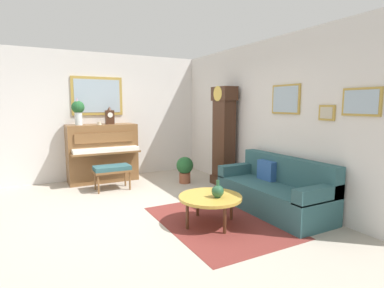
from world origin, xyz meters
The scene contains 14 objects.
ground_plane centered at (0.00, 0.00, -0.05)m, with size 6.40×6.00×0.10m, color #B2A899.
wall_left centered at (-2.60, 0.00, 1.41)m, with size 0.13×4.90×2.80m.
wall_back centered at (0.02, 2.40, 1.40)m, with size 5.30×0.13×2.80m.
area_rug centered at (0.97, 0.91, 0.00)m, with size 2.10×1.50×0.01m, color maroon.
piano centered at (-2.23, -0.03, 0.63)m, with size 0.87×1.44×1.24m.
piano_bench centered at (-1.41, -0.02, 0.41)m, with size 0.42×0.70×0.48m.
grandfather_clock centered at (-0.71, 2.11, 0.96)m, with size 0.52×0.34×2.03m.
couch centered at (0.97, 1.95, 0.31)m, with size 1.90×0.80×0.84m.
coffee_table centered at (0.98, 0.76, 0.38)m, with size 0.88×0.88×0.41m.
mantel_clock centered at (-2.23, 0.15, 1.41)m, with size 0.13×0.18×0.38m.
flower_vase centered at (-2.23, -0.49, 1.55)m, with size 0.26×0.26×0.58m.
teacup centered at (-2.10, -0.10, 1.26)m, with size 0.12×0.12×0.06m.
green_jug centered at (1.09, 0.81, 0.50)m, with size 0.17×0.17×0.24m.
potted_plant centered at (-1.22, 1.47, 0.32)m, with size 0.36×0.36×0.56m.
Camera 1 is at (4.49, -1.40, 1.67)m, focal length 28.65 mm.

